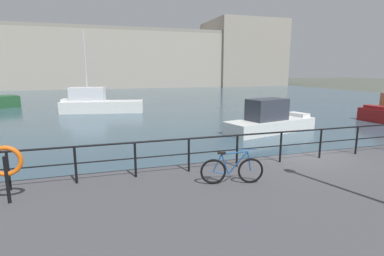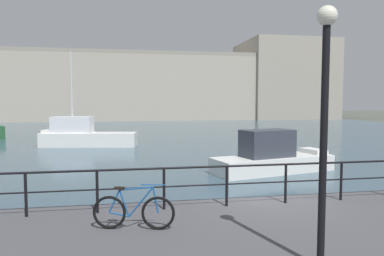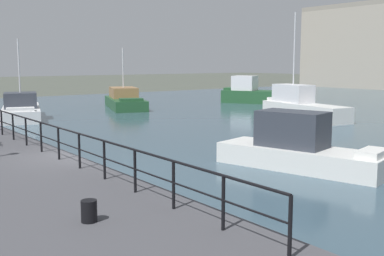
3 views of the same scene
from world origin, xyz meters
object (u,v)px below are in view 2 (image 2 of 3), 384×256
(harbor_building, at_px, (183,87))
(parked_bicycle, at_px, (133,211))
(moored_blue_motorboat, at_px, (272,157))
(moored_small_launch, at_px, (84,135))
(quay_lamp_post, at_px, (325,101))

(harbor_building, bearing_deg, parked_bicycle, -99.65)
(moored_blue_motorboat, relative_size, parked_bicycle, 3.82)
(moored_blue_motorboat, xyz_separation_m, moored_small_launch, (-10.64, 12.64, 0.14))
(harbor_building, distance_m, quay_lamp_post, 68.94)
(parked_bicycle, distance_m, quay_lamp_post, 4.46)
(quay_lamp_post, bearing_deg, moored_small_launch, 104.93)
(moored_blue_motorboat, relative_size, moored_small_launch, 0.86)
(parked_bicycle, bearing_deg, moored_small_launch, 111.96)
(harbor_building, distance_m, moored_blue_motorboat, 57.00)
(moored_blue_motorboat, bearing_deg, parked_bicycle, -140.98)
(harbor_building, bearing_deg, moored_small_launch, -108.58)
(moored_blue_motorboat, distance_m, parked_bicycle, 11.86)
(harbor_building, relative_size, parked_bicycle, 44.15)
(harbor_building, xyz_separation_m, moored_small_launch, (-14.76, -43.91, -5.71))
(moored_small_launch, xyz_separation_m, parked_bicycle, (3.54, -22.13, 0.35))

